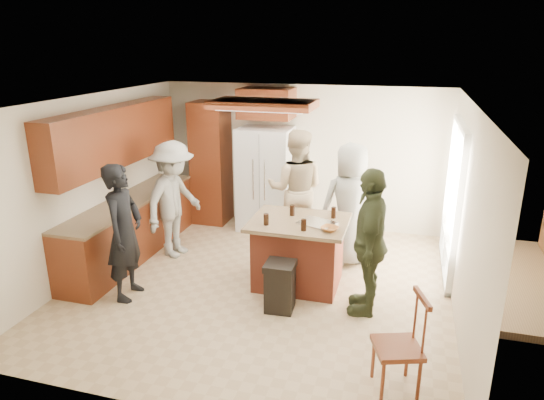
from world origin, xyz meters
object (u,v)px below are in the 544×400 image
(person_side_right, at_px, (370,242))
(person_behind_left, at_px, (296,189))
(spindle_chair, at_px, (400,347))
(person_counter, at_px, (174,200))
(person_behind_right, at_px, (350,205))
(person_front_left, at_px, (124,232))
(refrigerator, at_px, (266,179))
(trash_bin, at_px, (280,286))
(kitchen_island, at_px, (298,252))

(person_side_right, bearing_deg, person_behind_left, -145.14)
(spindle_chair, bearing_deg, person_counter, 146.77)
(person_behind_right, relative_size, person_counter, 1.02)
(person_front_left, height_order, person_behind_left, person_behind_left)
(person_front_left, xyz_separation_m, person_behind_left, (1.71, 2.22, 0.07))
(person_behind_left, bearing_deg, refrigerator, -49.31)
(refrigerator, bearing_deg, person_front_left, -109.77)
(refrigerator, bearing_deg, spindle_chair, -57.10)
(person_front_left, height_order, person_counter, person_counter)
(person_front_left, bearing_deg, refrigerator, -24.33)
(person_counter, xyz_separation_m, spindle_chair, (3.43, -2.25, -0.45))
(person_side_right, relative_size, spindle_chair, 1.83)
(person_counter, xyz_separation_m, trash_bin, (1.98, -1.15, -0.58))
(person_behind_left, distance_m, person_behind_right, 1.01)
(person_front_left, bearing_deg, spindle_chair, -109.20)
(kitchen_island, bearing_deg, refrigerator, 118.20)
(person_front_left, relative_size, trash_bin, 2.83)
(person_behind_left, xyz_separation_m, person_side_right, (1.30, -1.74, -0.04))
(refrigerator, bearing_deg, person_behind_left, -42.22)
(person_behind_right, bearing_deg, kitchen_island, 32.52)
(refrigerator, xyz_separation_m, trash_bin, (0.97, -2.64, -0.58))
(person_behind_right, distance_m, person_counter, 2.65)
(person_front_left, xyz_separation_m, kitchen_island, (2.06, 0.91, -0.42))
(refrigerator, relative_size, trash_bin, 2.86)
(kitchen_island, distance_m, spindle_chair, 2.28)
(person_behind_left, bearing_deg, person_front_left, 45.20)
(person_front_left, distance_m, kitchen_island, 2.29)
(kitchen_island, height_order, trash_bin, kitchen_island)
(person_side_right, xyz_separation_m, person_counter, (-3.01, 0.87, -0.01))
(person_behind_left, bearing_deg, kitchen_island, 97.70)
(person_behind_left, relative_size, person_behind_right, 1.04)
(person_behind_right, xyz_separation_m, refrigerator, (-1.61, 1.05, -0.02))
(person_side_right, height_order, kitchen_island, person_side_right)
(person_behind_left, xyz_separation_m, person_behind_right, (0.91, -0.42, -0.04))
(trash_bin, bearing_deg, spindle_chair, -37.13)
(person_behind_left, distance_m, person_counter, 1.91)
(person_behind_right, bearing_deg, trash_bin, 43.54)
(trash_bin, xyz_separation_m, spindle_chair, (1.45, -1.10, 0.13))
(person_side_right, xyz_separation_m, refrigerator, (-2.00, 2.36, -0.01))
(person_front_left, relative_size, refrigerator, 0.99)
(person_behind_left, relative_size, refrigerator, 1.06)
(person_counter, bearing_deg, person_behind_left, -52.10)
(person_side_right, distance_m, spindle_chair, 1.52)
(person_counter, bearing_deg, person_behind_right, -69.39)
(spindle_chair, bearing_deg, person_front_left, 165.36)
(spindle_chair, bearing_deg, refrigerator, 122.90)
(person_side_right, distance_m, trash_bin, 1.22)
(person_counter, bearing_deg, spindle_chair, -112.31)
(spindle_chair, bearing_deg, person_side_right, 107.13)
(kitchen_island, bearing_deg, spindle_chair, -52.58)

